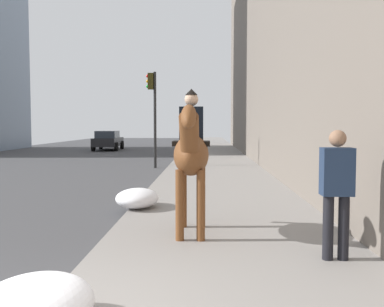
# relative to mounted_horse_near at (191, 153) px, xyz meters

# --- Properties ---
(mounted_horse_near) EXTENTS (2.15, 0.60, 2.34)m
(mounted_horse_near) POSITION_rel_mounted_horse_near_xyz_m (0.00, 0.00, 0.00)
(mounted_horse_near) COLOR brown
(mounted_horse_near) RESTS_ON sidewalk_slab
(pedestrian_greeting) EXTENTS (0.26, 0.40, 1.70)m
(pedestrian_greeting) POSITION_rel_mounted_horse_near_xyz_m (-1.28, -1.93, -0.34)
(pedestrian_greeting) COLOR black
(pedestrian_greeting) RESTS_ON sidewalk_slab
(car_near_lane) EXTENTS (4.45, 1.98, 1.44)m
(car_near_lane) POSITION_rel_mounted_horse_near_xyz_m (25.86, 7.06, -0.69)
(car_near_lane) COLOR black
(car_near_lane) RESTS_ON ground
(traffic_light_near_curb) EXTENTS (0.20, 0.44, 4.17)m
(traffic_light_near_curb) POSITION_rel_mounted_horse_near_xyz_m (12.22, 2.05, 1.34)
(traffic_light_near_curb) COLOR black
(traffic_light_near_curb) RESTS_ON ground
(snow_pile_far) EXTENTS (1.18, 0.91, 0.41)m
(snow_pile_far) POSITION_rel_mounted_horse_near_xyz_m (2.30, 1.23, -1.11)
(snow_pile_far) COLOR white
(snow_pile_far) RESTS_ON sidewalk_slab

